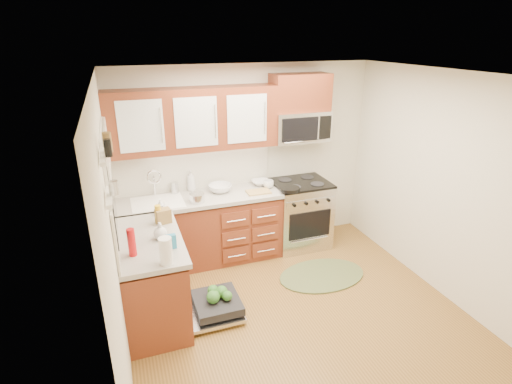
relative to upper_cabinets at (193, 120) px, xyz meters
name	(u,v)px	position (x,y,z in m)	size (l,w,h in m)	color
floor	(298,314)	(0.73, -1.57, -1.88)	(3.50, 3.50, 0.00)	brown
ceiling	(309,76)	(0.73, -1.57, 0.62)	(3.50, 3.50, 0.00)	white
wall_back	(246,159)	(0.73, 0.18, -0.62)	(3.50, 0.04, 2.50)	beige
wall_front	(432,324)	(0.73, -3.33, -0.62)	(3.50, 0.04, 2.50)	beige
wall_left	(113,238)	(-1.02, -1.57, -0.62)	(0.04, 3.50, 2.50)	beige
wall_right	(445,188)	(2.48, -1.57, -0.62)	(0.04, 3.50, 2.50)	beige
base_cabinet_back	(202,231)	(0.00, -0.12, -1.45)	(2.05, 0.60, 0.85)	#602C15
base_cabinet_left	(152,280)	(-0.72, -1.05, -1.45)	(0.60, 1.25, 0.85)	#602C15
countertop_back	(200,198)	(0.00, -0.14, -0.97)	(2.07, 0.64, 0.05)	#A5A197
countertop_left	(149,240)	(-0.71, -1.05, -0.97)	(0.64, 1.27, 0.05)	#A5A197
backsplash_back	(194,168)	(0.00, 0.16, -0.67)	(2.05, 0.02, 0.57)	beige
backsplash_left	(114,216)	(-1.01, -1.05, -0.67)	(0.02, 1.25, 0.57)	beige
upper_cabinets	(193,120)	(0.00, 0.00, 0.00)	(2.05, 0.35, 0.75)	#602C15
cabinet_over_mw	(300,92)	(1.41, 0.00, 0.26)	(0.76, 0.35, 0.47)	#602C15
range	(300,214)	(1.41, -0.15, -1.40)	(0.76, 0.64, 0.95)	silver
microwave	(299,126)	(1.41, -0.02, -0.18)	(0.76, 0.38, 0.40)	silver
sink	(158,212)	(-0.52, -0.16, -1.07)	(0.62, 0.50, 0.26)	white
dishwasher	(213,307)	(-0.13, -1.27, -1.77)	(0.70, 0.60, 0.20)	silver
window	(109,184)	(-1.01, -1.07, -0.32)	(0.03, 1.05, 1.05)	white
window_blind	(107,149)	(-0.98, -1.07, 0.00)	(0.02, 0.96, 0.40)	white
shelf_upper	(103,156)	(-0.99, -1.92, 0.17)	(0.04, 0.40, 0.03)	white
shelf_lower	(109,197)	(-0.99, -1.92, -0.12)	(0.04, 0.40, 0.03)	white
rug	(322,275)	(1.33, -1.01, -1.86)	(1.11, 0.72, 0.02)	#596238
skillet	(290,189)	(1.12, -0.40, -0.90)	(0.25, 0.25, 0.05)	black
stock_pot	(197,198)	(-0.07, -0.30, -0.89)	(0.18, 0.18, 0.11)	silver
cutting_board	(258,192)	(0.74, -0.26, -0.94)	(0.30, 0.19, 0.02)	tan
canister	(175,188)	(-0.27, 0.07, -0.88)	(0.09, 0.09, 0.15)	silver
paper_towel_roll	(166,251)	(-0.61, -1.59, -0.82)	(0.12, 0.12, 0.25)	white
mustard_bottle	(158,214)	(-0.58, -0.74, -0.85)	(0.07, 0.07, 0.21)	gold
red_bottle	(132,242)	(-0.88, -1.35, -0.81)	(0.07, 0.07, 0.27)	#B50F11
wooden_box	(163,216)	(-0.52, -0.74, -0.87)	(0.16, 0.11, 0.16)	brown
blue_carton	(171,242)	(-0.52, -1.33, -0.88)	(0.09, 0.05, 0.14)	teal
bowl_a	(261,183)	(0.88, 0.00, -0.92)	(0.25, 0.25, 0.06)	#999999
bowl_b	(220,188)	(0.29, -0.06, -0.90)	(0.30, 0.30, 0.10)	#999999
cup	(268,184)	(0.93, -0.15, -0.90)	(0.14, 0.14, 0.11)	#999999
soap_bottle_a	(191,180)	(-0.06, 0.10, -0.81)	(0.11, 0.11, 0.28)	#999999
soap_bottle_b	(161,207)	(-0.52, -0.52, -0.85)	(0.09, 0.09, 0.19)	#999999
soap_bottle_c	(160,231)	(-0.60, -1.11, -0.86)	(0.14, 0.14, 0.18)	#999999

